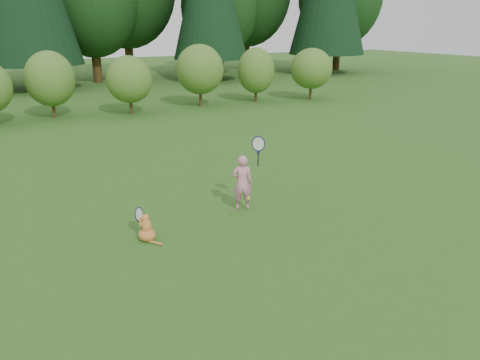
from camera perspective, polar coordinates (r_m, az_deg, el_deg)
ground at (r=9.20m, az=1.25°, el=-5.72°), size 100.00×100.00×0.00m
shrub_row at (r=20.86m, az=-16.83°, el=11.18°), size 28.00×3.00×2.80m
child at (r=9.84m, az=0.33°, el=-0.16°), size 0.69×0.47×1.78m
cat at (r=8.73m, az=-11.38°, el=-5.58°), size 0.39×0.71×0.71m
tennis_ball at (r=8.93m, az=1.04°, el=-2.23°), size 0.07×0.07×0.07m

